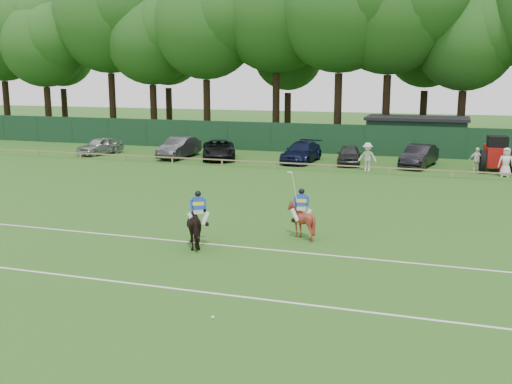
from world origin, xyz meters
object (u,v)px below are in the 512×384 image
at_px(sedan_silver, 100,146).
at_px(hatch_grey, 349,155).
at_px(spectator_right, 506,162).
at_px(polo_ball, 213,317).
at_px(estate_black, 419,156).
at_px(spectator_left, 367,157).
at_px(utility_shed, 416,135).
at_px(suv_black, 219,150).
at_px(horse_chestnut, 301,220).
at_px(sedan_navy, 301,152).
at_px(sedan_grey, 179,147).
at_px(horse_dark, 199,226).
at_px(spectator_mid, 476,160).
at_px(tractor, 496,155).

relative_size(sedan_silver, hatch_grey, 1.00).
bearing_deg(spectator_right, polo_ball, -101.99).
relative_size(estate_black, spectator_left, 2.45).
bearing_deg(sedan_silver, utility_shed, 36.32).
distance_m(sedan_silver, suv_black, 10.45).
distance_m(suv_black, spectator_right, 20.91).
relative_size(sedan_silver, spectator_left, 2.11).
xyz_separation_m(horse_chestnut, utility_shed, (2.90, 28.95, 0.79)).
bearing_deg(spectator_right, sedan_silver, -175.13).
bearing_deg(utility_shed, horse_chestnut, -95.73).
height_order(estate_black, utility_shed, utility_shed).
distance_m(horse_chestnut, sedan_navy, 21.31).
distance_m(sedan_grey, hatch_grey, 13.53).
distance_m(horse_dark, sedan_silver, 28.93).
bearing_deg(horse_chestnut, sedan_silver, -53.37).
xyz_separation_m(sedan_grey, spectator_mid, (22.36, -0.47, 0.05)).
bearing_deg(tractor, spectator_left, -168.60).
distance_m(suv_black, spectator_left, 12.12).
xyz_separation_m(suv_black, tractor, (20.31, 0.11, 0.44)).
bearing_deg(horse_dark, spectator_left, -131.86).
distance_m(suv_black, spectator_mid, 19.07).
relative_size(horse_chestnut, spectator_left, 0.76).
relative_size(spectator_left, polo_ball, 21.89).
bearing_deg(polo_ball, spectator_left, 88.66).
height_order(horse_dark, spectator_right, spectator_right).
xyz_separation_m(sedan_silver, utility_shed, (24.97, 9.20, 0.83)).
bearing_deg(suv_black, horse_dark, -92.46).
height_order(suv_black, spectator_left, spectator_left).
relative_size(sedan_navy, utility_shed, 0.62).
distance_m(sedan_grey, sedan_navy, 9.90).
bearing_deg(tractor, spectator_mid, -151.17).
distance_m(suv_black, sedan_navy, 6.58).
xyz_separation_m(spectator_right, utility_shed, (-6.30, 10.52, 0.58)).
height_order(sedan_silver, sedan_navy, sedan_navy).
xyz_separation_m(estate_black, spectator_left, (-3.29, -3.08, 0.19)).
height_order(suv_black, spectator_right, spectator_right).
bearing_deg(spectator_left, sedan_navy, 155.22).
relative_size(hatch_grey, utility_shed, 0.50).
relative_size(horse_dark, utility_shed, 0.24).
xyz_separation_m(hatch_grey, estate_black, (5.00, 0.37, 0.09)).
xyz_separation_m(spectator_mid, polo_ball, (-7.77, -28.33, -0.83)).
bearing_deg(estate_black, sedan_navy, -165.65).
relative_size(horse_dark, sedan_silver, 0.48).
height_order(spectator_right, polo_ball, spectator_right).
relative_size(suv_black, tractor, 1.72).
bearing_deg(estate_black, horse_dark, -94.76).
height_order(horse_dark, hatch_grey, horse_dark).
height_order(spectator_left, polo_ball, spectator_left).
height_order(sedan_silver, suv_black, suv_black).
bearing_deg(spectator_mid, suv_black, 165.86).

